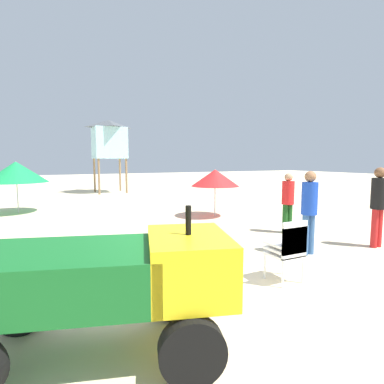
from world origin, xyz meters
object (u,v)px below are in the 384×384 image
(lifeguard_near_right, at_px, (288,199))
(beach_umbrella_left, at_px, (215,178))
(surfboard_pile, at_px, (12,252))
(beach_umbrella_far, at_px, (16,172))
(lifeguard_near_left, at_px, (309,207))
(lifeguard_far_right, at_px, (378,201))
(lifeguard_tower, at_px, (109,139))
(utility_cart, at_px, (108,279))
(stacked_plastic_chairs, at_px, (289,246))

(lifeguard_near_right, xyz_separation_m, beach_umbrella_left, (-0.52, 2.93, 0.43))
(surfboard_pile, xyz_separation_m, beach_umbrella_far, (-0.20, 6.07, 1.35))
(lifeguard_near_left, relative_size, beach_umbrella_far, 0.80)
(lifeguard_far_right, xyz_separation_m, lifeguard_tower, (-2.94, 14.39, 2.12))
(beach_umbrella_far, bearing_deg, utility_cart, -82.41)
(lifeguard_far_right, distance_m, beach_umbrella_far, 11.48)
(lifeguard_far_right, bearing_deg, lifeguard_tower, 101.56)
(beach_umbrella_left, bearing_deg, utility_cart, -128.52)
(utility_cart, height_order, stacked_plastic_chairs, utility_cart)
(surfboard_pile, relative_size, beach_umbrella_left, 1.57)
(stacked_plastic_chairs, height_order, beach_umbrella_left, beach_umbrella_left)
(lifeguard_far_right, xyz_separation_m, beach_umbrella_far, (-7.48, 8.69, 0.48))
(lifeguard_far_right, distance_m, beach_umbrella_left, 5.04)
(stacked_plastic_chairs, distance_m, lifeguard_near_left, 1.78)
(stacked_plastic_chairs, relative_size, beach_umbrella_left, 0.62)
(lifeguard_tower, xyz_separation_m, beach_umbrella_far, (-4.54, -5.70, -1.65))
(lifeguard_near_left, relative_size, lifeguard_far_right, 0.97)
(utility_cart, bearing_deg, beach_umbrella_far, 97.59)
(surfboard_pile, height_order, lifeguard_near_left, lifeguard_near_left)
(stacked_plastic_chairs, relative_size, lifeguard_near_left, 0.59)
(stacked_plastic_chairs, bearing_deg, lifeguard_tower, 88.84)
(lifeguard_far_right, relative_size, lifeguard_tower, 0.42)
(lifeguard_near_left, bearing_deg, stacked_plastic_chairs, -146.88)
(lifeguard_near_right, bearing_deg, utility_cart, -149.58)
(lifeguard_tower, xyz_separation_m, beach_umbrella_left, (1.61, -9.54, -1.82))
(lifeguard_near_left, xyz_separation_m, beach_umbrella_left, (0.46, 4.55, 0.34))
(utility_cart, xyz_separation_m, surfboard_pile, (-1.12, 3.84, -0.62))
(surfboard_pile, height_order, beach_umbrella_left, beach_umbrella_left)
(stacked_plastic_chairs, xyz_separation_m, beach_umbrella_far, (-4.24, 9.34, 0.91))
(lifeguard_far_right, distance_m, lifeguard_tower, 14.84)
(stacked_plastic_chairs, distance_m, lifeguard_tower, 15.26)
(beach_umbrella_left, bearing_deg, lifeguard_near_left, -95.76)
(surfboard_pile, bearing_deg, stacked_plastic_chairs, -39.05)
(lifeguard_near_right, bearing_deg, lifeguard_far_right, -67.04)
(stacked_plastic_chairs, height_order, lifeguard_far_right, lifeguard_far_right)
(lifeguard_tower, bearing_deg, lifeguard_near_right, -80.31)
(beach_umbrella_far, bearing_deg, lifeguard_tower, 51.45)
(utility_cart, bearing_deg, surfboard_pile, 106.23)
(surfboard_pile, relative_size, beach_umbrella_far, 1.19)
(stacked_plastic_chairs, height_order, lifeguard_tower, lifeguard_tower)
(stacked_plastic_chairs, distance_m, lifeguard_far_right, 3.34)
(lifeguard_near_right, xyz_separation_m, lifeguard_far_right, (0.81, -1.92, 0.12))
(lifeguard_near_left, bearing_deg, lifeguard_near_right, 58.97)
(surfboard_pile, distance_m, lifeguard_tower, 12.90)
(utility_cart, height_order, lifeguard_near_right, lifeguard_near_right)
(beach_umbrella_left, bearing_deg, stacked_plastic_chairs, -109.18)
(utility_cart, xyz_separation_m, beach_umbrella_left, (4.83, 6.07, 0.56))
(surfboard_pile, bearing_deg, lifeguard_near_left, -22.94)
(lifeguard_tower, bearing_deg, surfboard_pile, -110.22)
(stacked_plastic_chairs, distance_m, lifeguard_near_right, 3.56)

